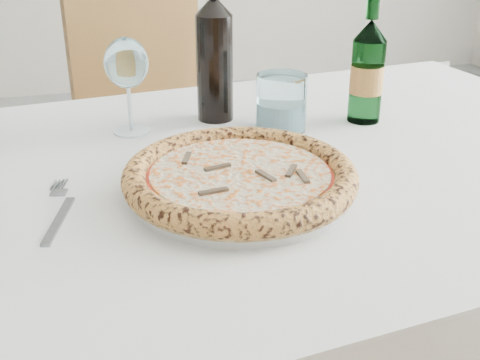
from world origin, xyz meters
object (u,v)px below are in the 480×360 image
(dining_table, at_px, (224,214))
(beer_bottle, at_px, (367,71))
(wine_bottle, at_px, (215,57))
(pizza, at_px, (240,176))
(chair_far, at_px, (152,132))
(plate, at_px, (240,187))
(wine_glass, at_px, (126,65))
(tumbler, at_px, (281,106))

(dining_table, distance_m, beer_bottle, 0.38)
(wine_bottle, bearing_deg, pizza, -96.82)
(chair_far, xyz_separation_m, plate, (0.02, -0.88, 0.23))
(wine_glass, xyz_separation_m, wine_bottle, (0.16, 0.03, -0.00))
(tumbler, bearing_deg, chair_far, 103.82)
(pizza, height_order, wine_bottle, wine_bottle)
(chair_far, bearing_deg, plate, -88.63)
(chair_far, bearing_deg, pizza, -88.64)
(pizza, bearing_deg, wine_glass, 113.17)
(dining_table, relative_size, beer_bottle, 6.69)
(plate, height_order, wine_bottle, wine_bottle)
(plate, relative_size, pizza, 0.93)
(dining_table, height_order, pizza, pizza)
(dining_table, height_order, wine_bottle, wine_bottle)
(wine_glass, bearing_deg, plate, -66.83)
(pizza, height_order, wine_glass, wine_glass)
(plate, relative_size, beer_bottle, 1.31)
(dining_table, xyz_separation_m, chair_far, (-0.02, 0.78, -0.14))
(wine_glass, bearing_deg, chair_far, 80.29)
(chair_far, height_order, plate, chair_far)
(tumbler, relative_size, wine_bottle, 0.37)
(wine_glass, height_order, beer_bottle, beer_bottle)
(dining_table, bearing_deg, chair_far, 91.54)
(beer_bottle, bearing_deg, pizza, -141.89)
(plate, distance_m, pizza, 0.02)
(plate, xyz_separation_m, beer_bottle, (0.30, 0.24, 0.08))
(pizza, bearing_deg, tumbler, 59.26)
(pizza, bearing_deg, wine_bottle, 83.18)
(beer_bottle, bearing_deg, dining_table, -155.52)
(pizza, distance_m, wine_glass, 0.33)
(wine_glass, distance_m, tumbler, 0.28)
(dining_table, distance_m, tumbler, 0.23)
(wine_bottle, bearing_deg, wine_glass, -168.27)
(chair_far, height_order, wine_glass, chair_far)
(dining_table, relative_size, tumbler, 15.58)
(tumbler, bearing_deg, plate, -120.74)
(chair_far, bearing_deg, beer_bottle, -63.26)
(plate, bearing_deg, tumbler, 59.26)
(pizza, xyz_separation_m, beer_bottle, (0.30, 0.24, 0.07))
(chair_far, distance_m, beer_bottle, 0.79)
(dining_table, bearing_deg, wine_bottle, 80.14)
(pizza, xyz_separation_m, wine_bottle, (0.04, 0.32, 0.09))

